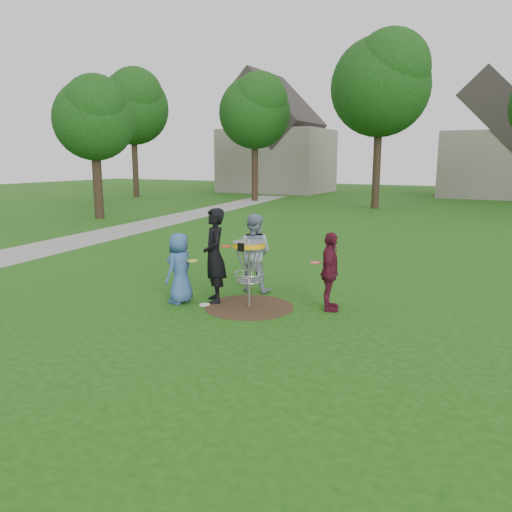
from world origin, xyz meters
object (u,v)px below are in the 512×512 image
at_px(player_maroon, 330,272).
at_px(disc_golf_basket, 249,258).
at_px(player_blue, 180,268).
at_px(player_grey, 253,253).
at_px(player_black, 214,256).

bearing_deg(player_maroon, disc_golf_basket, 94.87).
relative_size(player_blue, player_maroon, 0.94).
relative_size(player_grey, disc_golf_basket, 1.27).
distance_m(player_black, disc_golf_basket, 0.82).
xyz_separation_m(player_maroon, disc_golf_basket, (-1.50, -0.56, 0.24)).
relative_size(player_blue, disc_golf_basket, 1.06).
relative_size(player_grey, player_maroon, 1.13).
xyz_separation_m(player_grey, player_maroon, (2.01, -0.60, -0.10)).
height_order(player_black, disc_golf_basket, player_black).
bearing_deg(disc_golf_basket, player_black, 178.57).
bearing_deg(disc_golf_basket, player_maroon, 20.48).
xyz_separation_m(player_blue, player_grey, (0.91, 1.53, 0.14)).
xyz_separation_m(player_black, disc_golf_basket, (0.82, -0.02, 0.04)).
bearing_deg(player_black, disc_golf_basket, 47.92).
relative_size(player_maroon, disc_golf_basket, 1.13).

